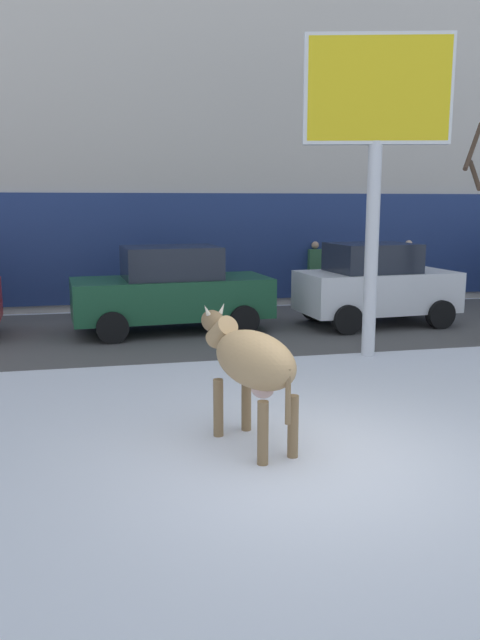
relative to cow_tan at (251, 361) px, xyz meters
name	(u,v)px	position (x,y,z in m)	size (l,w,h in m)	color
ground_plane	(316,460)	(0.58, -0.62, -0.99)	(120.00, 120.00, 0.00)	white
road_strip	(205,330)	(0.58, 6.78, -0.99)	(60.00, 5.60, 0.01)	#514F4C
building_facade	(169,74)	(0.58, 12.78, 5.49)	(44.00, 6.10, 13.00)	beige
cow_tan	(251,361)	(0.00, 0.00, 0.00)	(1.01, 1.93, 1.54)	tan
billboard	(377,110)	(3.11, 3.77, 3.32)	(2.49, 0.81, 5.56)	silver
car_darkgreen_sedan	(171,290)	(-0.14, 6.79, -0.09)	(4.32, 2.23, 1.84)	#194C2D
car_white_hatchback	(375,284)	(4.47, 6.55, -0.07)	(3.62, 2.14, 1.86)	white
pedestrian_near_billboard	(407,271)	(6.83, 9.61, -0.11)	(0.36, 0.24, 1.73)	#282833
pedestrian_by_cars	(315,273)	(4.08, 9.61, -0.11)	(0.36, 0.24, 1.73)	#282833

